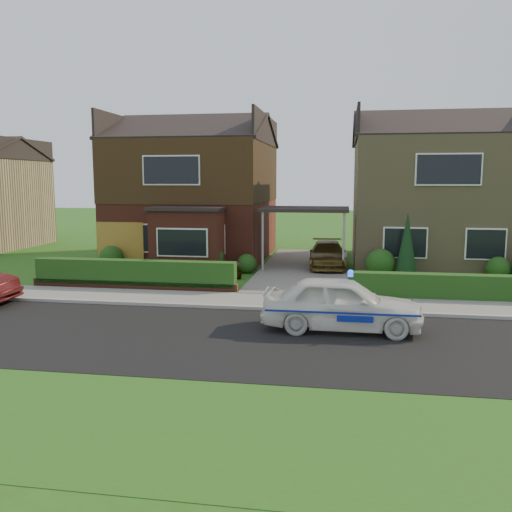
# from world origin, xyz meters

# --- Properties ---
(ground) EXTENTS (120.00, 120.00, 0.00)m
(ground) POSITION_xyz_m (0.00, 0.00, 0.00)
(ground) COLOR #2A5316
(ground) RESTS_ON ground
(road) EXTENTS (60.00, 6.00, 0.02)m
(road) POSITION_xyz_m (0.00, 0.00, 0.00)
(road) COLOR black
(road) RESTS_ON ground
(kerb) EXTENTS (60.00, 0.16, 0.12)m
(kerb) POSITION_xyz_m (0.00, 3.05, 0.06)
(kerb) COLOR #9E9993
(kerb) RESTS_ON ground
(sidewalk) EXTENTS (60.00, 2.00, 0.10)m
(sidewalk) POSITION_xyz_m (0.00, 4.10, 0.05)
(sidewalk) COLOR slate
(sidewalk) RESTS_ON ground
(grass_verge) EXTENTS (60.00, 4.00, 0.01)m
(grass_verge) POSITION_xyz_m (0.00, -5.00, 0.00)
(grass_verge) COLOR #2A5316
(grass_verge) RESTS_ON ground
(driveway) EXTENTS (3.80, 12.00, 0.12)m
(driveway) POSITION_xyz_m (0.00, 11.00, 0.06)
(driveway) COLOR #666059
(driveway) RESTS_ON ground
(house_left) EXTENTS (7.50, 9.53, 7.25)m
(house_left) POSITION_xyz_m (-5.78, 13.90, 3.81)
(house_left) COLOR maroon
(house_left) RESTS_ON ground
(house_right) EXTENTS (7.50, 8.06, 7.25)m
(house_right) POSITION_xyz_m (5.80, 13.99, 3.66)
(house_right) COLOR #8E7D57
(house_right) RESTS_ON ground
(carport_link) EXTENTS (3.80, 3.00, 2.77)m
(carport_link) POSITION_xyz_m (0.00, 10.95, 2.66)
(carport_link) COLOR black
(carport_link) RESTS_ON ground
(garage_door) EXTENTS (2.20, 0.10, 2.10)m
(garage_door) POSITION_xyz_m (-8.25, 9.96, 1.05)
(garage_door) COLOR olive
(garage_door) RESTS_ON ground
(dwarf_wall) EXTENTS (7.70, 0.25, 0.36)m
(dwarf_wall) POSITION_xyz_m (-5.80, 5.30, 0.18)
(dwarf_wall) COLOR maroon
(dwarf_wall) RESTS_ON ground
(hedge_left) EXTENTS (7.50, 0.55, 0.90)m
(hedge_left) POSITION_xyz_m (-5.80, 5.45, 0.00)
(hedge_left) COLOR #1D3C13
(hedge_left) RESTS_ON ground
(hedge_right) EXTENTS (7.50, 0.55, 0.80)m
(hedge_right) POSITION_xyz_m (5.80, 5.35, 0.00)
(hedge_right) COLOR #1D3C13
(hedge_right) RESTS_ON ground
(shrub_left_far) EXTENTS (1.08, 1.08, 1.08)m
(shrub_left_far) POSITION_xyz_m (-8.50, 9.50, 0.54)
(shrub_left_far) COLOR #1D3C13
(shrub_left_far) RESTS_ON ground
(shrub_left_mid) EXTENTS (1.32, 1.32, 1.32)m
(shrub_left_mid) POSITION_xyz_m (-4.00, 9.30, 0.66)
(shrub_left_mid) COLOR #1D3C13
(shrub_left_mid) RESTS_ON ground
(shrub_left_near) EXTENTS (0.84, 0.84, 0.84)m
(shrub_left_near) POSITION_xyz_m (-2.40, 9.60, 0.42)
(shrub_left_near) COLOR #1D3C13
(shrub_left_near) RESTS_ON ground
(shrub_right_near) EXTENTS (1.20, 1.20, 1.20)m
(shrub_right_near) POSITION_xyz_m (3.20, 9.40, 0.60)
(shrub_right_near) COLOR #1D3C13
(shrub_right_near) RESTS_ON ground
(shrub_right_mid) EXTENTS (0.96, 0.96, 0.96)m
(shrub_right_mid) POSITION_xyz_m (7.80, 9.50, 0.48)
(shrub_right_mid) COLOR #1D3C13
(shrub_right_mid) RESTS_ON ground
(conifer_a) EXTENTS (0.90, 0.90, 2.60)m
(conifer_a) POSITION_xyz_m (4.20, 9.20, 1.30)
(conifer_a) COLOR black
(conifer_a) RESTS_ON ground
(police_car) EXTENTS (3.87, 4.22, 1.60)m
(police_car) POSITION_xyz_m (1.68, 1.20, 0.72)
(police_car) COLOR silver
(police_car) RESTS_ON ground
(driveway_car) EXTENTS (1.78, 3.98, 1.13)m
(driveway_car) POSITION_xyz_m (1.00, 11.10, 0.69)
(driveway_car) COLOR brown
(driveway_car) RESTS_ON driveway
(potted_plant_a) EXTENTS (0.38, 0.29, 0.67)m
(potted_plant_a) POSITION_xyz_m (-6.51, 9.00, 0.34)
(potted_plant_a) COLOR gray
(potted_plant_a) RESTS_ON ground
(potted_plant_b) EXTENTS (0.55, 0.50, 0.83)m
(potted_plant_b) POSITION_xyz_m (-6.89, 6.11, 0.41)
(potted_plant_b) COLOR gray
(potted_plant_b) RESTS_ON ground
(potted_plant_c) EXTENTS (0.44, 0.44, 0.70)m
(potted_plant_c) POSITION_xyz_m (-2.50, 8.14, 0.35)
(potted_plant_c) COLOR gray
(potted_plant_c) RESTS_ON ground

